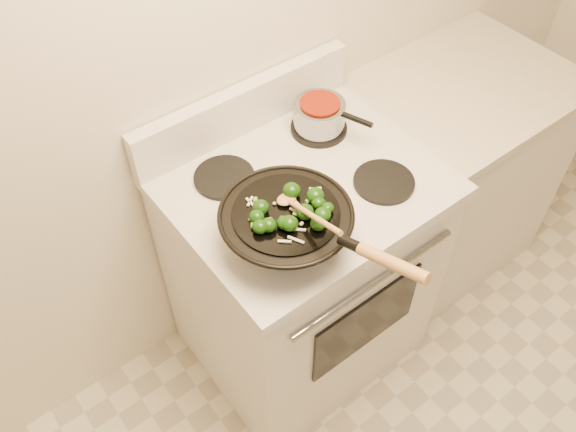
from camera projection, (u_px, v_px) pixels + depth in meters
stove at (301, 270)px, 2.13m from camera, size 0.78×0.67×1.08m
counter_unit at (443, 176)px, 2.46m from camera, size 0.79×0.62×0.91m
wok at (287, 225)px, 1.58m from camera, size 0.35×0.58×0.20m
stirfry at (293, 211)px, 1.53m from camera, size 0.23×0.21×0.04m
wooden_spoon at (301, 209)px, 1.51m from camera, size 0.06×0.24×0.09m
saucepan at (320, 115)px, 1.89m from camera, size 0.16×0.25×0.10m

